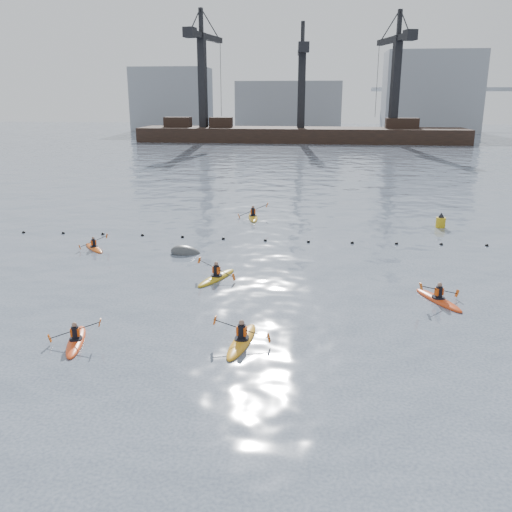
{
  "coord_description": "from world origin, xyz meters",
  "views": [
    {
      "loc": [
        4.65,
        -14.09,
        9.66
      ],
      "look_at": [
        1.91,
        9.07,
        2.8
      ],
      "focal_mm": 38.0,
      "sensor_mm": 36.0,
      "label": 1
    }
  ],
  "objects_px": {
    "kayaker_3": "(216,277)",
    "kayaker_4": "(438,299)",
    "kayaker_5": "(253,217)",
    "mooring_buoy": "(186,253)",
    "kayaker_2": "(94,247)",
    "kayaker_1": "(242,340)",
    "kayaker_0": "(76,340)",
    "nav_buoy": "(441,222)"
  },
  "relations": [
    {
      "from": "kayaker_0",
      "to": "kayaker_3",
      "type": "xyz_separation_m",
      "value": [
        4.2,
        8.66,
        0.01
      ]
    },
    {
      "from": "kayaker_2",
      "to": "mooring_buoy",
      "type": "relative_size",
      "value": 1.3
    },
    {
      "from": "kayaker_5",
      "to": "mooring_buoy",
      "type": "height_order",
      "value": "kayaker_5"
    },
    {
      "from": "kayaker_3",
      "to": "kayaker_4",
      "type": "bearing_deg",
      "value": 12.05
    },
    {
      "from": "kayaker_0",
      "to": "kayaker_4",
      "type": "height_order",
      "value": "kayaker_4"
    },
    {
      "from": "kayaker_0",
      "to": "mooring_buoy",
      "type": "bearing_deg",
      "value": 68.65
    },
    {
      "from": "kayaker_5",
      "to": "nav_buoy",
      "type": "xyz_separation_m",
      "value": [
        14.78,
        -1.69,
        0.29
      ]
    },
    {
      "from": "kayaker_5",
      "to": "mooring_buoy",
      "type": "xyz_separation_m",
      "value": [
        -2.98,
        -11.07,
        -0.11
      ]
    },
    {
      "from": "kayaker_1",
      "to": "kayaker_2",
      "type": "xyz_separation_m",
      "value": [
        -11.78,
        13.01,
        -0.02
      ]
    },
    {
      "from": "kayaker_5",
      "to": "kayaker_2",
      "type": "bearing_deg",
      "value": -140.54
    },
    {
      "from": "kayaker_1",
      "to": "mooring_buoy",
      "type": "distance_m",
      "value": 13.77
    },
    {
      "from": "kayaker_1",
      "to": "kayaker_3",
      "type": "bearing_deg",
      "value": 115.73
    },
    {
      "from": "kayaker_1",
      "to": "mooring_buoy",
      "type": "bearing_deg",
      "value": 121.11
    },
    {
      "from": "kayaker_3",
      "to": "mooring_buoy",
      "type": "height_order",
      "value": "kayaker_3"
    },
    {
      "from": "nav_buoy",
      "to": "kayaker_5",
      "type": "bearing_deg",
      "value": 173.48
    },
    {
      "from": "kayaker_3",
      "to": "kayaker_5",
      "type": "xyz_separation_m",
      "value": [
        0.08,
        15.85,
        0.01
      ]
    },
    {
      "from": "kayaker_3",
      "to": "kayaker_4",
      "type": "distance_m",
      "value": 11.69
    },
    {
      "from": "kayaker_0",
      "to": "kayaker_3",
      "type": "height_order",
      "value": "kayaker_3"
    },
    {
      "from": "kayaker_2",
      "to": "kayaker_4",
      "type": "bearing_deg",
      "value": -60.39
    },
    {
      "from": "kayaker_4",
      "to": "nav_buoy",
      "type": "distance_m",
      "value": 16.59
    },
    {
      "from": "kayaker_4",
      "to": "mooring_buoy",
      "type": "distance_m",
      "value": 15.95
    },
    {
      "from": "mooring_buoy",
      "to": "kayaker_4",
      "type": "bearing_deg",
      "value": -25.46
    },
    {
      "from": "kayaker_1",
      "to": "kayaker_3",
      "type": "xyz_separation_m",
      "value": [
        -2.54,
        7.87,
        -0.0
      ]
    },
    {
      "from": "kayaker_1",
      "to": "kayaker_3",
      "type": "distance_m",
      "value": 8.27
    },
    {
      "from": "kayaker_4",
      "to": "kayaker_2",
      "type": "bearing_deg",
      "value": -45.72
    },
    {
      "from": "kayaker_4",
      "to": "kayaker_5",
      "type": "relative_size",
      "value": 0.9
    },
    {
      "from": "kayaker_1",
      "to": "mooring_buoy",
      "type": "xyz_separation_m",
      "value": [
        -5.45,
        12.65,
        -0.11
      ]
    },
    {
      "from": "kayaker_3",
      "to": "nav_buoy",
      "type": "height_order",
      "value": "nav_buoy"
    },
    {
      "from": "kayaker_5",
      "to": "mooring_buoy",
      "type": "bearing_deg",
      "value": -114.59
    },
    {
      "from": "kayaker_1",
      "to": "kayaker_5",
      "type": "distance_m",
      "value": 23.85
    },
    {
      "from": "kayaker_1",
      "to": "kayaker_5",
      "type": "height_order",
      "value": "kayaker_5"
    },
    {
      "from": "kayaker_2",
      "to": "kayaker_5",
      "type": "xyz_separation_m",
      "value": [
        9.31,
        10.71,
        0.02
      ]
    },
    {
      "from": "kayaker_0",
      "to": "kayaker_2",
      "type": "relative_size",
      "value": 1.25
    },
    {
      "from": "kayaker_4",
      "to": "mooring_buoy",
      "type": "xyz_separation_m",
      "value": [
        -14.4,
        6.86,
        -0.11
      ]
    },
    {
      "from": "kayaker_3",
      "to": "kayaker_2",
      "type": "bearing_deg",
      "value": 173.17
    },
    {
      "from": "kayaker_0",
      "to": "mooring_buoy",
      "type": "height_order",
      "value": "kayaker_0"
    },
    {
      "from": "kayaker_2",
      "to": "mooring_buoy",
      "type": "xyz_separation_m",
      "value": [
        6.33,
        -0.37,
        -0.09
      ]
    },
    {
      "from": "kayaker_3",
      "to": "kayaker_0",
      "type": "bearing_deg",
      "value": -93.6
    },
    {
      "from": "kayaker_3",
      "to": "kayaker_4",
      "type": "xyz_separation_m",
      "value": [
        11.5,
        -2.08,
        -0.0
      ]
    },
    {
      "from": "kayaker_0",
      "to": "mooring_buoy",
      "type": "relative_size",
      "value": 1.62
    },
    {
      "from": "kayaker_3",
      "to": "mooring_buoy",
      "type": "bearing_deg",
      "value": 143.58
    },
    {
      "from": "kayaker_1",
      "to": "nav_buoy",
      "type": "xyz_separation_m",
      "value": [
        12.31,
        22.03,
        0.29
      ]
    }
  ]
}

